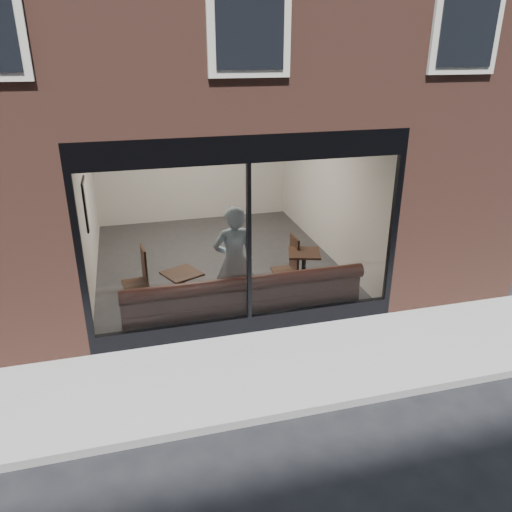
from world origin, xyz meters
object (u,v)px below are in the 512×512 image
object	(u,v)px
cafe_table_left	(182,274)
cafe_table_right	(304,253)
banquette	(244,308)
cafe_chair_left	(136,284)
cafe_chair_right	(285,271)
person	(234,261)

from	to	relation	value
cafe_table_left	cafe_table_right	distance (m)	2.37
banquette	cafe_table_left	xyz separation A→B (m)	(-0.95, 0.55, 0.52)
cafe_table_right	cafe_chair_left	world-z (taller)	cafe_table_right
cafe_table_right	cafe_chair_right	bearing A→B (deg)	128.04
banquette	cafe_table_right	distance (m)	1.73
cafe_table_right	cafe_chair_left	bearing A→B (deg)	170.59
cafe_table_left	cafe_table_right	world-z (taller)	same
cafe_chair_right	cafe_table_left	bearing A→B (deg)	17.12
banquette	person	xyz separation A→B (m)	(-0.08, 0.32, 0.75)
person	cafe_table_right	distance (m)	1.59
person	cafe_chair_left	size ratio (longest dim) A/B	4.13
cafe_table_left	cafe_chair_left	bearing A→B (deg)	132.81
banquette	person	size ratio (longest dim) A/B	2.06
banquette	cafe_table_left	size ratio (longest dim) A/B	7.06
person	cafe_chair_left	xyz separation A→B (m)	(-1.65, 1.08, -0.73)
banquette	cafe_table_left	world-z (taller)	cafe_table_left
cafe_table_right	cafe_table_left	bearing A→B (deg)	-172.06
banquette	cafe_table_left	bearing A→B (deg)	149.93
cafe_table_left	cafe_chair_right	size ratio (longest dim) A/B	1.23
banquette	cafe_chair_right	bearing A→B (deg)	47.18
cafe_chair_left	cafe_chair_right	bearing A→B (deg)	170.31
cafe_table_left	cafe_chair_left	xyz separation A→B (m)	(-0.78, 0.85, -0.50)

